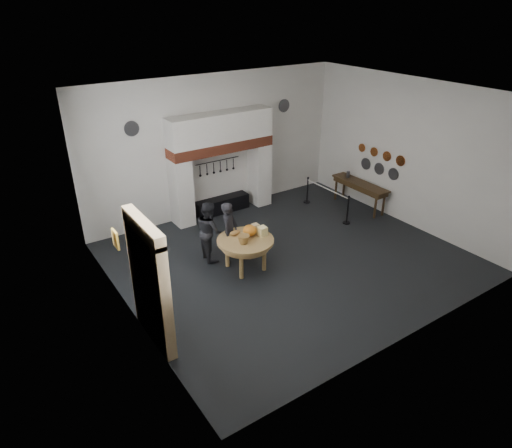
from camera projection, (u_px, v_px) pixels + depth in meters
floor at (289, 258)px, 12.73m from camera, size 9.00×8.00×0.02m
ceiling at (296, 94)px, 10.72m from camera, size 9.00×8.00×0.02m
wall_back at (216, 145)px, 14.69m from camera, size 9.00×0.02×4.50m
wall_front at (420, 247)px, 8.76m from camera, size 9.00×0.02×4.50m
wall_left at (121, 228)px, 9.48m from camera, size 0.02×8.00×4.50m
wall_right at (408, 153)px, 13.97m from camera, size 0.02×8.00×4.50m
chimney_pier_left at (181, 192)px, 14.22m from camera, size 0.55×0.70×2.15m
chimney_pier_right at (259, 174)px, 15.69m from camera, size 0.55×0.70×2.15m
hearth_brick_band at (221, 146)px, 14.40m from camera, size 3.50×0.72×0.32m
chimney_hood at (220, 127)px, 14.13m from camera, size 3.50×0.70×0.90m
iron_range at (222, 205)px, 15.38m from camera, size 1.90×0.45×0.50m
utensil_rail at (217, 161)px, 14.86m from camera, size 1.60×0.02×0.02m
door_recess at (146, 290)px, 9.20m from camera, size 0.04×1.10×2.50m
door_jamb_near at (164, 304)px, 8.70m from camera, size 0.22×0.30×2.60m
door_jamb_far at (138, 271)px, 9.74m from camera, size 0.22×0.30×2.60m
door_lintel at (143, 227)px, 8.62m from camera, size 0.22×1.70×0.30m
wall_plaque at (115, 239)px, 10.39m from camera, size 0.05×0.34×0.44m
work_table at (245, 240)px, 11.91m from camera, size 1.58×1.58×0.07m
pumpkin at (250, 231)px, 12.00m from camera, size 0.36×0.36×0.31m
cheese_block_big at (262, 231)px, 12.05m from camera, size 0.22×0.22×0.24m
cheese_block_small at (255, 228)px, 12.27m from camera, size 0.18×0.18×0.20m
wicker_basket at (244, 239)px, 11.66m from camera, size 0.34×0.34×0.22m
bread_loaf at (235, 233)px, 12.07m from camera, size 0.31×0.18×0.13m
visitor_near at (229, 232)px, 12.29m from camera, size 0.75×0.71×1.72m
visitor_far at (209, 231)px, 12.40m from camera, size 0.72×0.88×1.69m
side_table at (360, 183)px, 15.45m from camera, size 0.55×2.20×0.06m
pewter_jug at (348, 174)px, 15.83m from camera, size 0.12×0.12×0.22m
copper_pan_a at (400, 161)px, 14.23m from camera, size 0.03×0.34×0.34m
copper_pan_b at (387, 156)px, 14.64m from camera, size 0.03×0.32×0.32m
copper_pan_c at (374, 152)px, 15.05m from camera, size 0.03×0.30×0.30m
copper_pan_d at (362, 148)px, 15.46m from camera, size 0.03×0.28×0.28m
pewter_plate_left at (393, 174)px, 14.61m from camera, size 0.03×0.40×0.40m
pewter_plate_mid at (379, 169)px, 15.05m from camera, size 0.03×0.40×0.40m
pewter_plate_right at (366, 164)px, 15.50m from camera, size 0.03×0.40×0.40m
pewter_plate_back_left at (132, 129)px, 12.89m from camera, size 0.44×0.03×0.44m
pewter_plate_back_right at (284, 106)px, 15.58m from camera, size 0.44×0.03×0.44m
barrier_post_near at (348, 210)px, 14.50m from camera, size 0.05×0.05×0.90m
barrier_post_far at (307, 191)px, 15.98m from camera, size 0.05×0.05×0.90m
barrier_rope at (327, 189)px, 15.06m from camera, size 0.04×2.00×0.04m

